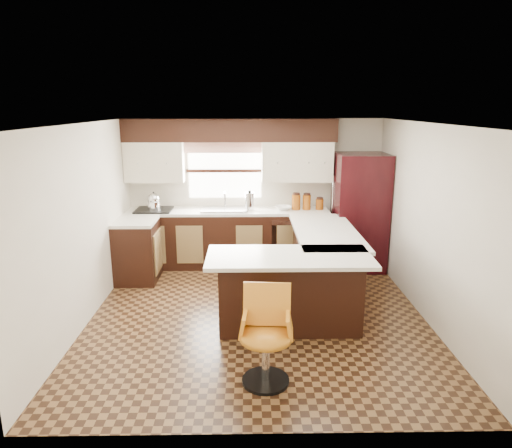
{
  "coord_description": "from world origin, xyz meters",
  "views": [
    {
      "loc": [
        -0.11,
        -5.37,
        2.6
      ],
      "look_at": [
        -0.01,
        0.45,
        1.08
      ],
      "focal_mm": 32.0,
      "sensor_mm": 36.0,
      "label": 1
    }
  ],
  "objects_px": {
    "bar_chair": "(266,338)",
    "peninsula_long": "(321,264)",
    "peninsula_return": "(290,292)",
    "refrigerator": "(359,212)"
  },
  "relations": [
    {
      "from": "peninsula_return",
      "to": "refrigerator",
      "type": "relative_size",
      "value": 0.88
    },
    {
      "from": "refrigerator",
      "to": "bar_chair",
      "type": "xyz_separation_m",
      "value": [
        -1.63,
        -3.24,
        -0.46
      ]
    },
    {
      "from": "refrigerator",
      "to": "peninsula_long",
      "type": "bearing_deg",
      "value": -124.43
    },
    {
      "from": "peninsula_return",
      "to": "bar_chair",
      "type": "xyz_separation_m",
      "value": [
        -0.32,
        -1.13,
        0.02
      ]
    },
    {
      "from": "refrigerator",
      "to": "bar_chair",
      "type": "distance_m",
      "value": 3.65
    },
    {
      "from": "bar_chair",
      "to": "peninsula_long",
      "type": "bearing_deg",
      "value": 72.74
    },
    {
      "from": "peninsula_long",
      "to": "peninsula_return",
      "type": "distance_m",
      "value": 1.11
    },
    {
      "from": "peninsula_return",
      "to": "refrigerator",
      "type": "distance_m",
      "value": 2.53
    },
    {
      "from": "bar_chair",
      "to": "peninsula_return",
      "type": "bearing_deg",
      "value": 78.69
    },
    {
      "from": "peninsula_long",
      "to": "bar_chair",
      "type": "relative_size",
      "value": 2.06
    }
  ]
}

